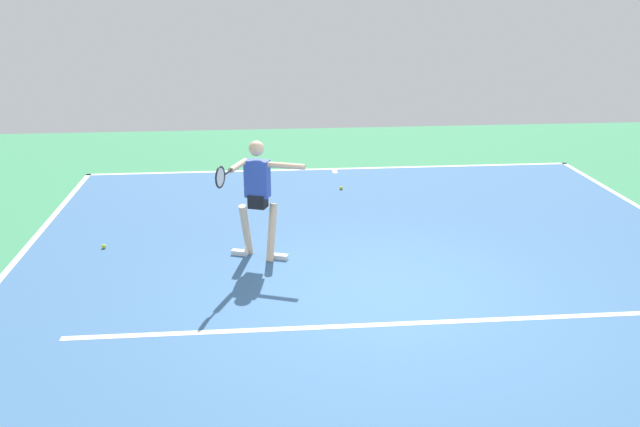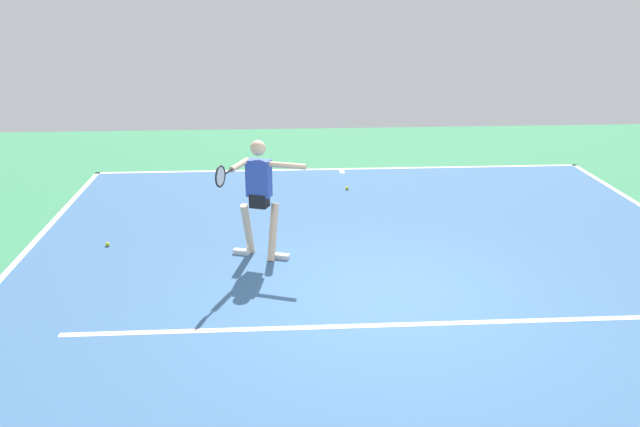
% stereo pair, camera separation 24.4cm
% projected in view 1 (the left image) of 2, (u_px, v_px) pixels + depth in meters
% --- Properties ---
extents(ground_plane, '(21.58, 21.58, 0.00)m').
position_uv_depth(ground_plane, '(389.00, 297.00, 8.83)').
color(ground_plane, '#388456').
extents(court_surface, '(10.40, 12.92, 0.00)m').
position_uv_depth(court_surface, '(389.00, 297.00, 8.83)').
color(court_surface, '#38608E').
rests_on(court_surface, ground_plane).
extents(court_line_baseline_near, '(10.40, 0.10, 0.01)m').
position_uv_depth(court_line_baseline_near, '(334.00, 169.00, 14.89)').
color(court_line_baseline_near, white).
rests_on(court_line_baseline_near, ground_plane).
extents(court_line_service, '(7.80, 0.10, 0.01)m').
position_uv_depth(court_line_service, '(401.00, 324.00, 8.15)').
color(court_line_service, white).
rests_on(court_line_service, ground_plane).
extents(court_line_centre_mark, '(0.10, 0.30, 0.01)m').
position_uv_depth(court_line_centre_mark, '(335.00, 171.00, 14.70)').
color(court_line_centre_mark, white).
rests_on(court_line_centre_mark, ground_plane).
extents(tennis_player, '(1.21, 1.16, 1.75)m').
position_uv_depth(tennis_player, '(257.00, 192.00, 9.78)').
color(tennis_player, beige).
rests_on(tennis_player, ground_plane).
extents(tennis_ball_centre_court, '(0.07, 0.07, 0.07)m').
position_uv_depth(tennis_ball_centre_court, '(341.00, 188.00, 13.41)').
color(tennis_ball_centre_court, yellow).
rests_on(tennis_ball_centre_court, ground_plane).
extents(tennis_ball_near_player, '(0.07, 0.07, 0.07)m').
position_uv_depth(tennis_ball_near_player, '(104.00, 246.00, 10.44)').
color(tennis_ball_near_player, '#CCE033').
rests_on(tennis_ball_near_player, ground_plane).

